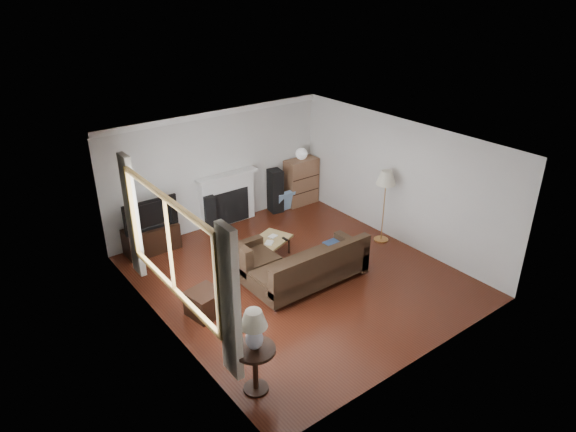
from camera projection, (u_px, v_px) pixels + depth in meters
room at (299, 214)px, 8.73m from camera, size 5.10×5.60×2.54m
window at (169, 245)px, 7.13m from camera, size 0.12×2.74×1.54m
curtain_near at (230, 304)px, 6.13m from camera, size 0.10×0.35×2.10m
curtain_far at (132, 216)px, 8.31m from camera, size 0.10×0.35×2.10m
fireplace at (228, 199)px, 11.00m from camera, size 1.40×0.26×1.15m
tv_stand at (152, 239)px, 10.03m from camera, size 1.04×0.47×0.52m
television at (148, 213)px, 9.78m from camera, size 1.06×0.14×0.61m
speaker_left at (209, 214)px, 10.73m from camera, size 0.27×0.30×0.81m
speaker_right at (275, 191)px, 11.60m from camera, size 0.33×0.37×1.00m
bookshelf at (301, 182)px, 11.99m from camera, size 0.79×0.38×1.09m
globe_lamp at (302, 154)px, 11.69m from camera, size 0.27×0.27×0.27m
sectional_sofa at (310, 265)px, 8.91m from camera, size 2.29×1.68×0.74m
coffee_table at (267, 251)px, 9.72m from camera, size 1.16×0.90×0.40m
footstool at (205, 303)px, 8.18m from camera, size 0.59×0.59×0.42m
floor_lamp at (384, 207)px, 10.20m from camera, size 0.49×0.49×1.51m
side_table at (255, 369)px, 6.63m from camera, size 0.55×0.55×0.68m
table_lamp at (254, 330)px, 6.36m from camera, size 0.35×0.35×0.57m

